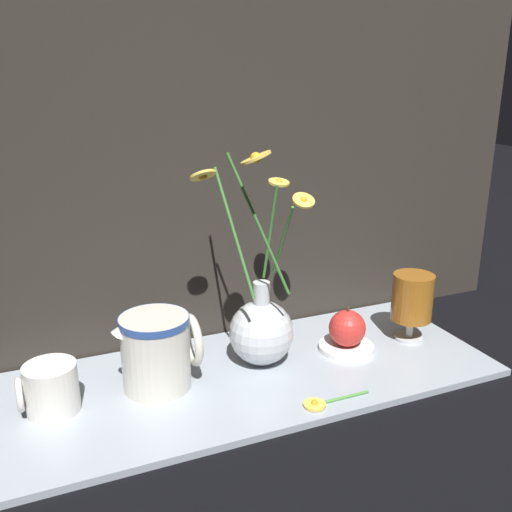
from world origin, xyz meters
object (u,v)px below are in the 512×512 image
tea_glass (412,299)px  orange_fruit (347,328)px  yellow_mug (50,389)px  vase_with_flowers (261,327)px  ceramic_pitcher (157,349)px

tea_glass → orange_fruit: 0.14m
yellow_mug → tea_glass: bearing=-1.1°
tea_glass → orange_fruit: size_ratio=1.74×
yellow_mug → tea_glass: tea_glass is taller
vase_with_flowers → tea_glass: bearing=-5.4°
vase_with_flowers → orange_fruit: 0.17m
orange_fruit → yellow_mug: bearing=179.7°
yellow_mug → ceramic_pitcher: size_ratio=0.65×
ceramic_pitcher → orange_fruit: bearing=-1.7°
vase_with_flowers → tea_glass: size_ratio=2.93×
ceramic_pitcher → orange_fruit: size_ratio=1.80×
yellow_mug → orange_fruit: orange_fruit is taller
vase_with_flowers → ceramic_pitcher: size_ratio=2.84×
yellow_mug → orange_fruit: 0.53m
yellow_mug → orange_fruit: (0.53, -0.00, 0.01)m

